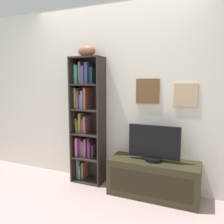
{
  "coord_description": "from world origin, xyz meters",
  "views": [
    {
      "loc": [
        1.26,
        -1.91,
        1.47
      ],
      "look_at": [
        0.07,
        0.85,
        1.07
      ],
      "focal_mm": 37.36,
      "sensor_mm": 36.0,
      "label": 1
    }
  ],
  "objects_px": {
    "bookshelf": "(86,119)",
    "television": "(154,144)",
    "tv_stand": "(153,179)",
    "football": "(87,51)"
  },
  "relations": [
    {
      "from": "bookshelf",
      "to": "television",
      "type": "distance_m",
      "value": 1.05
    },
    {
      "from": "football",
      "to": "television",
      "type": "distance_m",
      "value": 1.54
    },
    {
      "from": "tv_stand",
      "to": "bookshelf",
      "type": "bearing_deg",
      "value": 174.25
    },
    {
      "from": "football",
      "to": "television",
      "type": "height_order",
      "value": "football"
    },
    {
      "from": "tv_stand",
      "to": "television",
      "type": "distance_m",
      "value": 0.46
    },
    {
      "from": "bookshelf",
      "to": "tv_stand",
      "type": "distance_m",
      "value": 1.24
    },
    {
      "from": "tv_stand",
      "to": "television",
      "type": "height_order",
      "value": "television"
    },
    {
      "from": "tv_stand",
      "to": "television",
      "type": "relative_size",
      "value": 1.75
    },
    {
      "from": "bookshelf",
      "to": "television",
      "type": "xyz_separation_m",
      "value": [
        1.02,
        -0.1,
        -0.24
      ]
    },
    {
      "from": "tv_stand",
      "to": "television",
      "type": "xyz_separation_m",
      "value": [
        -0.0,
        0.0,
        0.46
      ]
    }
  ]
}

